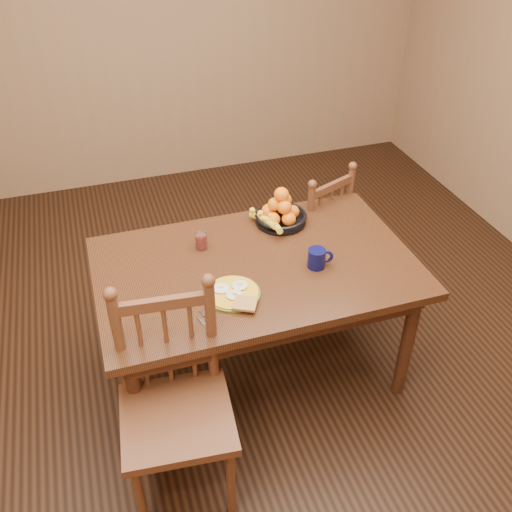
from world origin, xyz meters
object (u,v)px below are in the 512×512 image
object	(u,v)px
chair_far	(311,232)
coffee_mug	(317,258)
breakfast_plate	(233,293)
fruit_bowl	(280,213)
dining_table	(256,277)
chair_near	(175,407)

from	to	relation	value
chair_far	coffee_mug	xyz separation A→B (m)	(-0.28, -0.71, 0.36)
breakfast_plate	fruit_bowl	size ratio (longest dim) A/B	0.94
breakfast_plate	fruit_bowl	distance (m)	0.67
dining_table	chair_far	distance (m)	0.85
breakfast_plate	chair_near	bearing A→B (deg)	-135.66
dining_table	fruit_bowl	distance (m)	0.43
chair_near	chair_far	bearing A→B (deg)	51.55
breakfast_plate	fruit_bowl	world-z (taller)	fruit_bowl
chair_far	breakfast_plate	xyz separation A→B (m)	(-0.74, -0.80, 0.32)
fruit_bowl	coffee_mug	bearing A→B (deg)	-84.62
breakfast_plate	coffee_mug	world-z (taller)	coffee_mug
dining_table	fruit_bowl	xyz separation A→B (m)	(0.24, 0.32, 0.15)
chair_near	fruit_bowl	distance (m)	1.22
dining_table	breakfast_plate	size ratio (longest dim) A/B	5.24
dining_table	chair_near	size ratio (longest dim) A/B	1.53
breakfast_plate	fruit_bowl	xyz separation A→B (m)	(0.42, 0.52, 0.05)
breakfast_plate	coffee_mug	bearing A→B (deg)	10.89
dining_table	coffee_mug	distance (m)	0.33
breakfast_plate	chair_far	bearing A→B (deg)	47.01
chair_far	coffee_mug	world-z (taller)	chair_far
coffee_mug	breakfast_plate	bearing A→B (deg)	-169.11
dining_table	fruit_bowl	world-z (taller)	fruit_bowl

